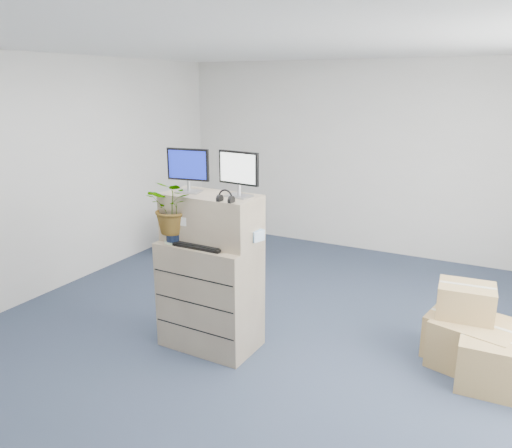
{
  "coord_description": "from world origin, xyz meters",
  "views": [
    {
      "loc": [
        1.87,
        -3.75,
        2.45
      ],
      "look_at": [
        -0.3,
        0.4,
        1.14
      ],
      "focal_mm": 35.0,
      "sensor_mm": 36.0,
      "label": 1
    }
  ],
  "objects_px": {
    "keyboard": "(201,245)",
    "water_bottle": "(219,227)",
    "filing_cabinet_lower": "(210,295)",
    "monitor_left": "(188,168)",
    "monitor_right": "(239,171)",
    "potted_plant": "(174,214)",
    "office_chair": "(211,235)"
  },
  "relations": [
    {
      "from": "filing_cabinet_lower",
      "to": "keyboard",
      "type": "relative_size",
      "value": 2.14
    },
    {
      "from": "filing_cabinet_lower",
      "to": "monitor_left",
      "type": "relative_size",
      "value": 2.54
    },
    {
      "from": "monitor_right",
      "to": "filing_cabinet_lower",
      "type": "bearing_deg",
      "value": -157.21
    },
    {
      "from": "keyboard",
      "to": "water_bottle",
      "type": "distance_m",
      "value": 0.25
    },
    {
      "from": "filing_cabinet_lower",
      "to": "water_bottle",
      "type": "xyz_separation_m",
      "value": [
        0.07,
        0.07,
        0.66
      ]
    },
    {
      "from": "water_bottle",
      "to": "potted_plant",
      "type": "xyz_separation_m",
      "value": [
        -0.36,
        -0.2,
        0.13
      ]
    },
    {
      "from": "monitor_left",
      "to": "keyboard",
      "type": "height_order",
      "value": "monitor_left"
    },
    {
      "from": "potted_plant",
      "to": "office_chair",
      "type": "bearing_deg",
      "value": 115.13
    },
    {
      "from": "water_bottle",
      "to": "potted_plant",
      "type": "height_order",
      "value": "potted_plant"
    },
    {
      "from": "filing_cabinet_lower",
      "to": "potted_plant",
      "type": "xyz_separation_m",
      "value": [
        -0.29,
        -0.13,
        0.79
      ]
    },
    {
      "from": "filing_cabinet_lower",
      "to": "office_chair",
      "type": "xyz_separation_m",
      "value": [
        -1.31,
        2.07,
        -0.15
      ]
    },
    {
      "from": "filing_cabinet_lower",
      "to": "monitor_right",
      "type": "bearing_deg",
      "value": 17.7
    },
    {
      "from": "filing_cabinet_lower",
      "to": "monitor_left",
      "type": "bearing_deg",
      "value": 172.82
    },
    {
      "from": "office_chair",
      "to": "monitor_left",
      "type": "bearing_deg",
      "value": 99.32
    },
    {
      "from": "water_bottle",
      "to": "monitor_right",
      "type": "bearing_deg",
      "value": 2.65
    },
    {
      "from": "office_chair",
      "to": "filing_cabinet_lower",
      "type": "bearing_deg",
      "value": 103.65
    },
    {
      "from": "monitor_left",
      "to": "keyboard",
      "type": "relative_size",
      "value": 0.84
    },
    {
      "from": "water_bottle",
      "to": "potted_plant",
      "type": "relative_size",
      "value": 0.53
    },
    {
      "from": "monitor_left",
      "to": "monitor_right",
      "type": "relative_size",
      "value": 1.0
    },
    {
      "from": "monitor_left",
      "to": "monitor_right",
      "type": "height_order",
      "value": "same"
    },
    {
      "from": "monitor_right",
      "to": "potted_plant",
      "type": "xyz_separation_m",
      "value": [
        -0.56,
        -0.21,
        -0.4
      ]
    },
    {
      "from": "monitor_left",
      "to": "keyboard",
      "type": "bearing_deg",
      "value": -44.61
    },
    {
      "from": "monitor_left",
      "to": "potted_plant",
      "type": "relative_size",
      "value": 0.78
    },
    {
      "from": "monitor_right",
      "to": "keyboard",
      "type": "relative_size",
      "value": 0.85
    },
    {
      "from": "monitor_right",
      "to": "office_chair",
      "type": "xyz_separation_m",
      "value": [
        -1.59,
        1.99,
        -1.34
      ]
    },
    {
      "from": "keyboard",
      "to": "water_bottle",
      "type": "relative_size",
      "value": 1.74
    },
    {
      "from": "monitor_right",
      "to": "water_bottle",
      "type": "distance_m",
      "value": 0.57
    },
    {
      "from": "filing_cabinet_lower",
      "to": "keyboard",
      "type": "distance_m",
      "value": 0.55
    },
    {
      "from": "monitor_right",
      "to": "potted_plant",
      "type": "height_order",
      "value": "monitor_right"
    },
    {
      "from": "potted_plant",
      "to": "office_chair",
      "type": "height_order",
      "value": "potted_plant"
    },
    {
      "from": "filing_cabinet_lower",
      "to": "keyboard",
      "type": "bearing_deg",
      "value": -88.18
    },
    {
      "from": "monitor_right",
      "to": "water_bottle",
      "type": "bearing_deg",
      "value": -170.49
    }
  ]
}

